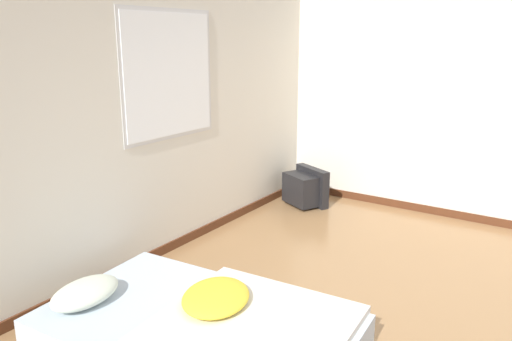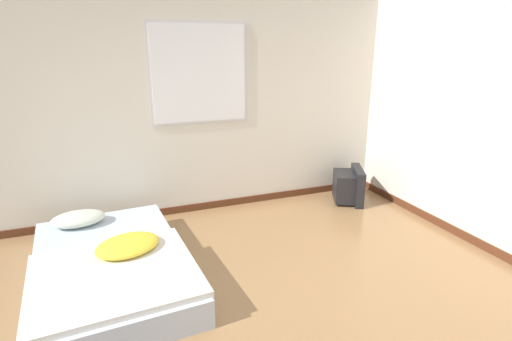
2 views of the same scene
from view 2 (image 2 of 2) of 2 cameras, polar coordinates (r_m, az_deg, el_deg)
The scene contains 3 objects.
wall_back at distance 4.74m, azimuth -13.66°, elevation 8.50°, with size 8.17×0.08×2.60m.
mattress_bed at distance 3.82m, azimuth -20.05°, elevation -12.62°, with size 1.38×2.08×0.38m.
crt_tv at distance 5.42m, azimuth 13.18°, elevation -2.12°, with size 0.53×0.60×0.46m.
Camera 2 is at (-0.61, -2.04, 2.00)m, focal length 28.00 mm.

